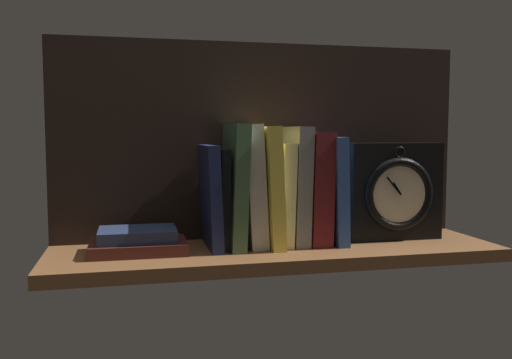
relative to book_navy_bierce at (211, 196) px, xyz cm
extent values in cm
cube|color=brown|center=(12.84, -2.92, -11.37)|extent=(88.62, 24.59, 2.50)
cube|color=black|center=(12.84, 8.77, 10.72)|extent=(88.62, 1.20, 41.69)
cube|color=#192147|center=(0.00, 0.00, 0.00)|extent=(2.98, 15.48, 20.32)
cube|color=black|center=(2.26, 0.00, -0.39)|extent=(1.85, 12.12, 19.47)
cube|color=#476B44|center=(4.81, 0.00, 2.04)|extent=(3.74, 15.53, 24.41)
cube|color=silver|center=(8.21, 0.00, 2.00)|extent=(4.65, 12.37, 24.39)
cube|color=gold|center=(11.56, 0.00, 1.81)|extent=(3.76, 16.34, 23.97)
cube|color=beige|center=(14.50, 0.00, 0.12)|extent=(3.20, 12.26, 20.55)
cube|color=gray|center=(17.61, 0.00, 1.79)|extent=(3.63, 12.53, 23.89)
cube|color=maroon|center=(21.51, 0.00, 1.26)|extent=(4.68, 13.19, 22.86)
cube|color=#2D4C8E|center=(25.09, 0.00, 0.74)|extent=(3.03, 14.76, 21.78)
cube|color=black|center=(39.04, -0.39, 0.12)|extent=(20.50, 5.11, 20.50)
torus|color=black|center=(39.04, -3.35, -0.26)|extent=(15.47, 1.90, 15.47)
cylinder|color=beige|center=(39.04, -3.35, -0.26)|extent=(12.49, 0.60, 12.49)
cube|color=black|center=(38.18, -3.85, 1.01)|extent=(1.96, 0.30, 2.70)
cube|color=black|center=(37.45, -3.85, 1.59)|extent=(3.41, 0.30, 3.90)
torus|color=black|center=(39.04, -2.95, 8.48)|extent=(2.44, 0.44, 2.44)
cube|color=#471E19|center=(-14.06, -1.92, -9.01)|extent=(18.01, 11.81, 2.23)
cube|color=#232D4C|center=(-14.18, -1.49, -6.74)|extent=(14.45, 10.45, 2.31)
camera|label=1|loc=(-15.43, -105.56, 12.40)|focal=38.17mm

